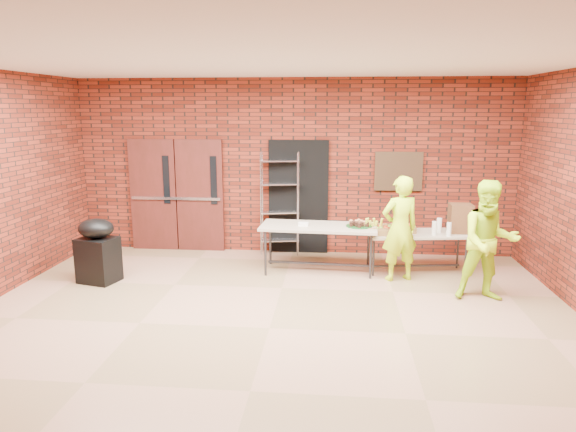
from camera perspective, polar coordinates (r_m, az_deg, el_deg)
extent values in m
cube|color=olive|center=(6.48, -2.07, -12.51)|extent=(8.00, 7.00, 0.04)
cube|color=silver|center=(5.93, -2.32, 17.32)|extent=(8.00, 7.00, 0.04)
cube|color=maroon|center=(9.46, 0.60, 5.47)|extent=(8.00, 0.04, 3.20)
cube|color=maroon|center=(2.68, -12.25, -11.66)|extent=(8.00, 0.04, 3.20)
cube|color=#4C1915|center=(10.03, -14.72, 2.27)|extent=(0.88, 0.08, 2.10)
cube|color=#4C1915|center=(9.76, -9.74, 2.24)|extent=(0.88, 0.08, 2.10)
cube|color=black|center=(9.85, -13.37, 3.94)|extent=(0.12, 0.02, 0.90)
cube|color=black|center=(9.60, -8.27, 3.93)|extent=(0.12, 0.02, 0.90)
cube|color=silver|center=(9.84, -12.36, 1.91)|extent=(1.70, 0.04, 0.05)
cube|color=black|center=(9.48, 1.17, 2.11)|extent=(1.10, 0.06, 2.10)
cube|color=#3A2617|center=(9.44, 12.18, 4.88)|extent=(0.85, 0.04, 0.70)
cube|color=tan|center=(8.41, 3.42, -1.20)|extent=(1.93, 0.89, 0.04)
cube|color=#2E2E33|center=(8.58, 3.37, -5.30)|extent=(1.68, 0.13, 0.03)
cylinder|color=#2E2E33|center=(8.88, -1.97, -3.07)|extent=(0.04, 0.04, 0.73)
cylinder|color=#2E2E33|center=(8.83, 8.93, -3.30)|extent=(0.04, 0.04, 0.73)
cylinder|color=#2E2E33|center=(8.28, -2.53, -4.19)|extent=(0.04, 0.04, 0.73)
cylinder|color=#2E2E33|center=(8.22, 9.19, -4.44)|extent=(0.04, 0.04, 0.73)
cube|color=tan|center=(8.64, 14.21, -1.93)|extent=(1.70, 0.89, 0.04)
cube|color=#2E2E33|center=(8.78, 14.03, -5.36)|extent=(1.44, 0.23, 0.03)
cylinder|color=#2E2E33|center=(8.90, 9.23, -3.53)|extent=(0.03, 0.03, 0.63)
cylinder|color=#2E2E33|center=(9.12, 18.35, -3.62)|extent=(0.03, 0.03, 0.63)
cylinder|color=#2E2E33|center=(8.38, 9.47, -4.51)|extent=(0.03, 0.03, 0.63)
cylinder|color=#2E2E33|center=(8.61, 19.14, -4.57)|extent=(0.03, 0.03, 0.63)
cube|color=olive|center=(8.47, 9.67, -1.60)|extent=(0.48, 0.38, 0.08)
cube|color=olive|center=(8.65, 12.59, -1.47)|extent=(0.42, 0.32, 0.06)
cube|color=olive|center=(8.42, 10.79, -1.75)|extent=(0.43, 0.34, 0.07)
cylinder|color=#134A19|center=(8.40, 7.89, -1.10)|extent=(0.42, 0.42, 0.02)
cube|color=white|center=(8.38, 1.72, -0.90)|extent=(0.16, 0.11, 0.05)
cube|color=brown|center=(8.80, 18.60, -0.25)|extent=(0.36, 0.32, 0.47)
cylinder|color=white|center=(8.51, 15.94, -1.32)|extent=(0.07, 0.07, 0.22)
cylinder|color=white|center=(8.51, 17.45, -1.44)|extent=(0.07, 0.07, 0.22)
cylinder|color=white|center=(8.70, 16.44, -1.01)|extent=(0.08, 0.08, 0.24)
cube|color=black|center=(8.52, -20.31, -4.59)|extent=(0.65, 0.58, 0.70)
ellipsoid|color=black|center=(8.39, -20.55, -1.30)|extent=(0.64, 0.58, 0.30)
imported|color=#C1F51B|center=(8.14, 12.32, -1.38)|extent=(0.70, 0.58, 1.65)
imported|color=#C1F51B|center=(7.64, 21.41, -2.63)|extent=(0.83, 0.65, 1.70)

